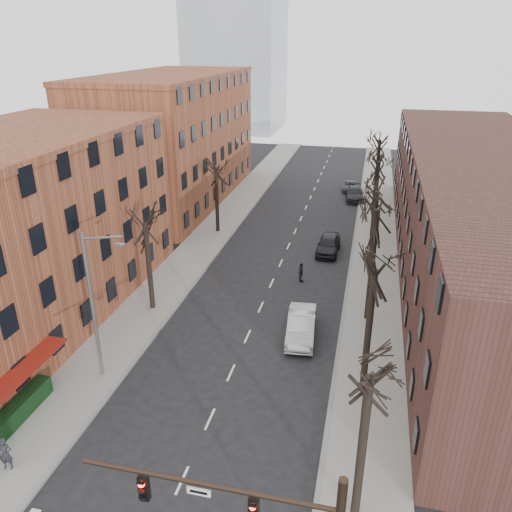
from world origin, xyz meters
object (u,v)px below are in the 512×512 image
Objects in this scene: parked_car_near at (328,244)px; pedestrian_a at (5,454)px; silver_sedan at (301,326)px; parked_car_mid at (355,194)px.

parked_car_near is 2.86× the size of pedestrian_a.
parked_car_near is (0.36, 14.53, -0.02)m from silver_sedan.
pedestrian_a reaches higher than parked_car_mid.
silver_sedan reaches higher than parked_car_near.
parked_car_mid is 47.55m from pedestrian_a.
pedestrian_a reaches higher than silver_sedan.
pedestrian_a is (-11.33, -14.07, 0.15)m from silver_sedan.
silver_sedan is 14.53m from parked_car_near.
pedestrian_a reaches higher than parked_car_near.
pedestrian_a is (-11.69, -28.60, 0.17)m from parked_car_near.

